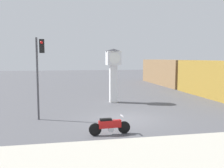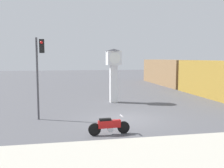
% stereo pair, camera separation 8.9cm
% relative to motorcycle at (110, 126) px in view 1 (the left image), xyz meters
% --- Properties ---
extents(ground_plane, '(120.00, 120.00, 0.00)m').
position_rel_motorcycle_xyz_m(ground_plane, '(1.49, 2.83, -0.43)').
color(ground_plane, '#56565B').
extents(sidewalk_strip, '(36.00, 6.00, 0.10)m').
position_rel_motorcycle_xyz_m(sidewalk_strip, '(1.49, -4.00, -0.38)').
color(sidewalk_strip, '#BCB7A8').
rests_on(sidewalk_strip, ground_plane).
extents(motorcycle, '(2.03, 0.44, 0.90)m').
position_rel_motorcycle_xyz_m(motorcycle, '(0.00, 0.00, 0.00)').
color(motorcycle, black).
rests_on(motorcycle, ground_plane).
extents(clock_tower, '(1.34, 1.34, 4.41)m').
position_rel_motorcycle_xyz_m(clock_tower, '(1.91, 8.53, 2.51)').
color(clock_tower, white).
rests_on(clock_tower, ground_plane).
extents(freight_train, '(2.80, 24.27, 3.40)m').
position_rel_motorcycle_xyz_m(freight_train, '(11.98, 14.95, 1.27)').
color(freight_train, olive).
rests_on(freight_train, ground_plane).
extents(traffic_light, '(0.50, 0.35, 4.85)m').
position_rel_motorcycle_xyz_m(traffic_light, '(-3.48, 3.69, 2.87)').
color(traffic_light, '#47474C').
rests_on(traffic_light, ground_plane).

